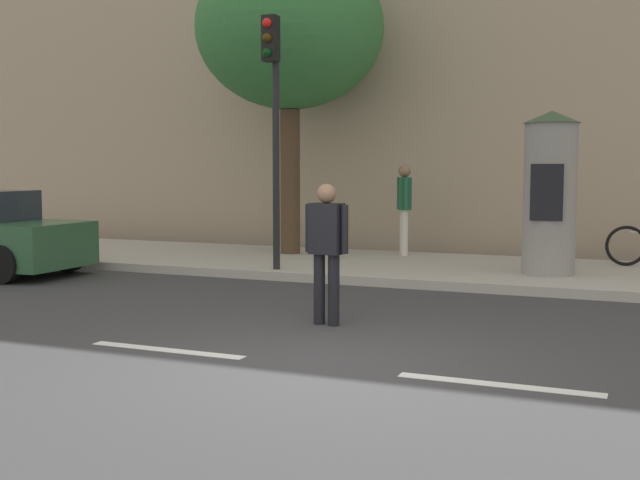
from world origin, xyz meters
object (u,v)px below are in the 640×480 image
(traffic_light, at_px, (273,101))
(street_tree, at_px, (290,30))
(pedestrian_near_pole, at_px, (327,243))
(pedestrian_with_bag, at_px, (404,202))
(poster_column, at_px, (550,192))

(traffic_light, xyz_separation_m, street_tree, (-0.85, 2.51, 1.61))
(pedestrian_near_pole, xyz_separation_m, pedestrian_with_bag, (-0.97, 6.46, 0.22))
(pedestrian_near_pole, height_order, pedestrian_with_bag, pedestrian_with_bag)
(traffic_light, relative_size, street_tree, 0.70)
(poster_column, relative_size, street_tree, 0.44)
(poster_column, bearing_deg, traffic_light, -163.90)
(traffic_light, distance_m, poster_column, 4.81)
(traffic_light, relative_size, pedestrian_near_pole, 2.49)
(traffic_light, distance_m, pedestrian_with_bag, 3.85)
(street_tree, relative_size, pedestrian_near_pole, 3.58)
(pedestrian_near_pole, distance_m, pedestrian_with_bag, 6.54)
(pedestrian_near_pole, bearing_deg, pedestrian_with_bag, 98.56)
(traffic_light, bearing_deg, pedestrian_near_pole, -55.00)
(pedestrian_near_pole, relative_size, pedestrian_with_bag, 0.95)
(street_tree, height_order, pedestrian_near_pole, street_tree)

